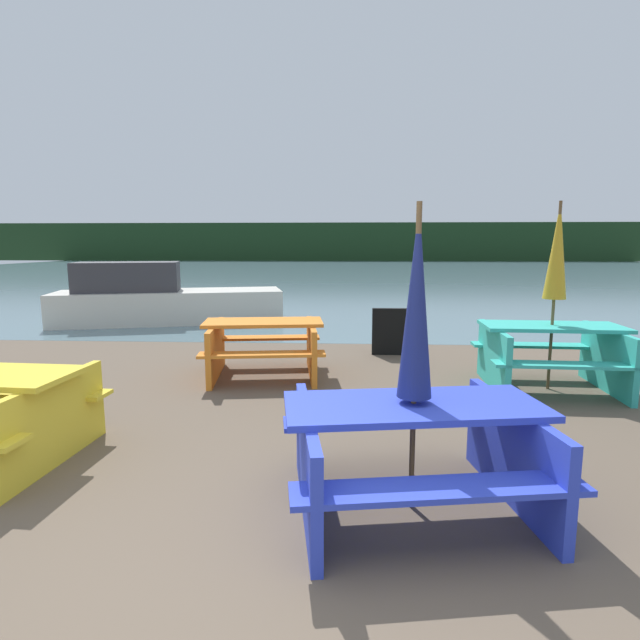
{
  "coord_description": "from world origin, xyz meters",
  "views": [
    {
      "loc": [
        0.65,
        -2.14,
        1.76
      ],
      "look_at": [
        0.33,
        3.82,
        0.85
      ],
      "focal_mm": 28.0,
      "sensor_mm": 36.0,
      "label": 1
    }
  ],
  "objects_px": {
    "picnic_table_orange": "(264,343)",
    "umbrella_navy": "(417,304)",
    "picnic_table_teal": "(550,351)",
    "picnic_table_blue": "(412,445)",
    "boat": "(162,300)",
    "signboard": "(389,332)",
    "umbrella_gold": "(557,252)"
  },
  "relations": [
    {
      "from": "umbrella_navy",
      "to": "boat",
      "type": "relative_size",
      "value": 0.39
    },
    {
      "from": "picnic_table_blue",
      "to": "umbrella_navy",
      "type": "xyz_separation_m",
      "value": [
        0.0,
        0.0,
        0.94
      ]
    },
    {
      "from": "picnic_table_teal",
      "to": "signboard",
      "type": "relative_size",
      "value": 2.23
    },
    {
      "from": "picnic_table_teal",
      "to": "picnic_table_orange",
      "type": "bearing_deg",
      "value": 173.16
    },
    {
      "from": "picnic_table_orange",
      "to": "boat",
      "type": "relative_size",
      "value": 0.33
    },
    {
      "from": "signboard",
      "to": "picnic_table_blue",
      "type": "bearing_deg",
      "value": -92.89
    },
    {
      "from": "picnic_table_teal",
      "to": "umbrella_navy",
      "type": "relative_size",
      "value": 0.83
    },
    {
      "from": "umbrella_navy",
      "to": "boat",
      "type": "xyz_separation_m",
      "value": [
        -4.63,
        7.81,
        -0.87
      ]
    },
    {
      "from": "picnic_table_teal",
      "to": "umbrella_gold",
      "type": "distance_m",
      "value": 1.2
    },
    {
      "from": "picnic_table_teal",
      "to": "picnic_table_orange",
      "type": "distance_m",
      "value": 3.61
    },
    {
      "from": "picnic_table_teal",
      "to": "picnic_table_blue",
      "type": "bearing_deg",
      "value": -125.09
    },
    {
      "from": "umbrella_gold",
      "to": "signboard",
      "type": "bearing_deg",
      "value": 134.57
    },
    {
      "from": "picnic_table_teal",
      "to": "signboard",
      "type": "height_order",
      "value": "picnic_table_teal"
    },
    {
      "from": "picnic_table_blue",
      "to": "boat",
      "type": "distance_m",
      "value": 9.08
    },
    {
      "from": "boat",
      "to": "picnic_table_blue",
      "type": "bearing_deg",
      "value": -73.58
    },
    {
      "from": "umbrella_navy",
      "to": "boat",
      "type": "bearing_deg",
      "value": 120.67
    },
    {
      "from": "picnic_table_blue",
      "to": "boat",
      "type": "height_order",
      "value": "boat"
    },
    {
      "from": "picnic_table_blue",
      "to": "signboard",
      "type": "xyz_separation_m",
      "value": [
        0.24,
        4.72,
        -0.06
      ]
    },
    {
      "from": "picnic_table_blue",
      "to": "picnic_table_teal",
      "type": "bearing_deg",
      "value": 54.91
    },
    {
      "from": "picnic_table_blue",
      "to": "umbrella_gold",
      "type": "height_order",
      "value": "umbrella_gold"
    },
    {
      "from": "picnic_table_orange",
      "to": "signboard",
      "type": "relative_size",
      "value": 2.29
    },
    {
      "from": "signboard",
      "to": "picnic_table_orange",
      "type": "bearing_deg",
      "value": -142.15
    },
    {
      "from": "umbrella_gold",
      "to": "signboard",
      "type": "distance_m",
      "value": 2.87
    },
    {
      "from": "picnic_table_blue",
      "to": "umbrella_gold",
      "type": "xyz_separation_m",
      "value": [
        2.03,
        2.9,
        1.23
      ]
    },
    {
      "from": "picnic_table_teal",
      "to": "boat",
      "type": "distance_m",
      "value": 8.28
    },
    {
      "from": "picnic_table_orange",
      "to": "umbrella_navy",
      "type": "xyz_separation_m",
      "value": [
        1.55,
        -3.33,
        0.94
      ]
    },
    {
      "from": "umbrella_gold",
      "to": "boat",
      "type": "height_order",
      "value": "umbrella_gold"
    },
    {
      "from": "picnic_table_teal",
      "to": "umbrella_navy",
      "type": "height_order",
      "value": "umbrella_navy"
    },
    {
      "from": "picnic_table_teal",
      "to": "umbrella_navy",
      "type": "distance_m",
      "value": 3.65
    },
    {
      "from": "umbrella_navy",
      "to": "signboard",
      "type": "height_order",
      "value": "umbrella_navy"
    },
    {
      "from": "picnic_table_teal",
      "to": "umbrella_gold",
      "type": "xyz_separation_m",
      "value": [
        -0.0,
        -0.0,
        1.2
      ]
    },
    {
      "from": "picnic_table_teal",
      "to": "umbrella_gold",
      "type": "bearing_deg",
      "value": -135.0
    }
  ]
}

